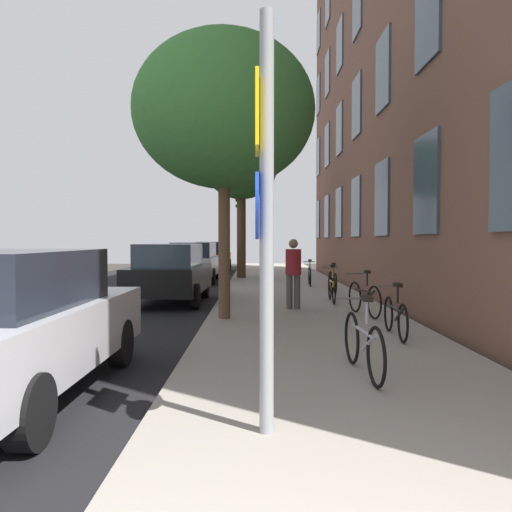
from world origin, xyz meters
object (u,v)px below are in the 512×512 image
at_px(tree_near, 223,112).
at_px(car_1, 169,273).
at_px(traffic_light, 240,217).
at_px(bicycle_2, 363,298).
at_px(sign_post, 263,205).
at_px(bicycle_3, 331,287).
at_px(bicycle_5, 309,275).
at_px(pedestrian_0, 292,269).
at_px(car_3, 212,257).
at_px(bicycle_4, 332,281).
at_px(car_0, 8,323).
at_px(bicycle_0, 362,343).
at_px(car_2, 193,262).
at_px(bicycle_1, 394,316).
at_px(tree_far, 240,170).

xyz_separation_m(tree_near, car_1, (-1.69, 3.43, -3.52)).
relative_size(traffic_light, bicycle_2, 2.25).
xyz_separation_m(sign_post, bicycle_3, (1.91, 9.04, -1.53)).
xyz_separation_m(bicycle_5, pedestrian_0, (-1.03, -6.09, 0.57)).
relative_size(bicycle_5, pedestrian_0, 1.00).
relative_size(car_1, car_3, 0.89).
bearing_deg(bicycle_2, bicycle_4, 89.50).
distance_m(sign_post, car_0, 3.23).
xyz_separation_m(tree_near, bicycle_2, (2.97, 0.36, -3.86)).
distance_m(bicycle_0, bicycle_3, 7.23).
bearing_deg(bicycle_5, bicycle_2, -86.72).
relative_size(bicycle_5, car_2, 0.38).
xyz_separation_m(tree_near, bicycle_3, (2.63, 2.76, -3.86)).
height_order(traffic_light, car_2, traffic_light).
height_order(bicycle_2, car_1, car_1).
height_order(sign_post, bicycle_1, sign_post).
xyz_separation_m(tree_near, bicycle_0, (1.94, -4.44, -3.86)).
distance_m(pedestrian_0, car_1, 3.78).
xyz_separation_m(sign_post, bicycle_2, (2.25, 6.64, -1.53)).
relative_size(bicycle_0, bicycle_5, 1.07).
xyz_separation_m(bicycle_2, pedestrian_0, (-1.44, 1.11, 0.55)).
bearing_deg(pedestrian_0, bicycle_2, -37.68).
height_order(tree_far, bicycle_4, tree_far).
distance_m(bicycle_2, pedestrian_0, 1.90).
xyz_separation_m(bicycle_0, car_3, (-3.59, 21.24, 0.34)).
bearing_deg(bicycle_1, tree_far, 102.43).
bearing_deg(bicycle_3, traffic_light, 105.83).
height_order(tree_near, bicycle_4, tree_near).
distance_m(bicycle_0, bicycle_4, 9.66).
relative_size(sign_post, tree_far, 0.59).
bearing_deg(car_3, pedestrian_0, -78.26).
height_order(traffic_light, bicycle_5, traffic_light).
bearing_deg(bicycle_3, bicycle_4, 81.02).
distance_m(bicycle_5, car_0, 13.41).
bearing_deg(bicycle_1, bicycle_2, 90.31).
distance_m(traffic_light, tree_far, 2.07).
xyz_separation_m(bicycle_1, bicycle_5, (-0.42, 9.60, 0.01)).
relative_size(tree_far, bicycle_4, 3.69).
height_order(traffic_light, bicycle_2, traffic_light).
relative_size(car_0, car_1, 1.11).
relative_size(sign_post, car_0, 0.80).
relative_size(tree_near, tree_far, 0.98).
relative_size(bicycle_3, pedestrian_0, 1.04).
bearing_deg(bicycle_4, car_0, -116.22).
height_order(tree_near, bicycle_1, tree_near).
height_order(sign_post, bicycle_2, sign_post).
bearing_deg(car_1, traffic_light, 78.78).
bearing_deg(traffic_light, car_3, 109.14).
xyz_separation_m(bicycle_2, bicycle_3, (-0.34, 2.40, -0.00)).
relative_size(traffic_light, bicycle_1, 2.29).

